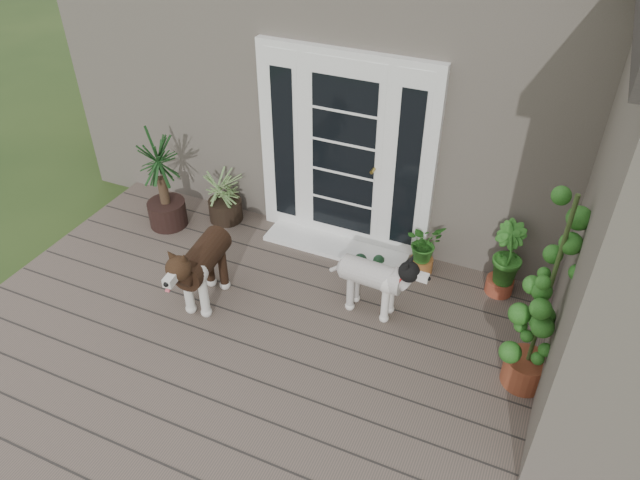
% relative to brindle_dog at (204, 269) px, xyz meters
% --- Properties ---
extents(deck, '(6.20, 4.60, 0.12)m').
position_rel_brindle_dog_xyz_m(deck, '(1.03, -0.71, -0.44)').
color(deck, '#6B5B4C').
rests_on(deck, ground).
extents(house_main, '(7.40, 4.00, 3.10)m').
position_rel_brindle_dog_xyz_m(house_main, '(1.03, 3.54, 1.05)').
color(house_main, '#665E54').
rests_on(house_main, ground).
extents(door_unit, '(1.90, 0.14, 2.15)m').
position_rel_brindle_dog_xyz_m(door_unit, '(0.83, 1.49, 0.69)').
color(door_unit, white).
rests_on(door_unit, deck).
extents(door_step, '(1.60, 0.40, 0.05)m').
position_rel_brindle_dog_xyz_m(door_step, '(0.83, 1.29, -0.36)').
color(door_step, white).
rests_on(door_step, deck).
extents(brindle_dog, '(0.48, 0.95, 0.76)m').
position_rel_brindle_dog_xyz_m(brindle_dog, '(0.00, 0.00, 0.00)').
color(brindle_dog, black).
rests_on(brindle_dog, deck).
extents(white_dog, '(0.80, 0.37, 0.65)m').
position_rel_brindle_dog_xyz_m(white_dog, '(1.52, 0.51, -0.06)').
color(white_dog, white).
rests_on(white_dog, deck).
extents(spider_plant, '(0.74, 0.74, 0.69)m').
position_rel_brindle_dog_xyz_m(spider_plant, '(-0.57, 1.29, -0.04)').
color(spider_plant, '#788D57').
rests_on(spider_plant, deck).
extents(yucca, '(1.04, 1.04, 1.18)m').
position_rel_brindle_dog_xyz_m(yucca, '(-1.13, 0.92, 0.21)').
color(yucca, black).
rests_on(yucca, deck).
extents(herb_a, '(0.52, 0.52, 0.48)m').
position_rel_brindle_dog_xyz_m(herb_a, '(1.80, 1.29, -0.14)').
color(herb_a, '#1D5819').
rests_on(herb_a, deck).
extents(herb_b, '(0.55, 0.55, 0.59)m').
position_rel_brindle_dog_xyz_m(herb_b, '(2.60, 1.29, -0.09)').
color(herb_b, '#1A5E1C').
rests_on(herb_b, deck).
extents(herb_c, '(0.43, 0.43, 0.49)m').
position_rel_brindle_dog_xyz_m(herb_c, '(3.41, 1.29, -0.14)').
color(herb_c, '#1F5D1A').
rests_on(herb_c, deck).
extents(sapling, '(0.75, 0.75, 1.95)m').
position_rel_brindle_dog_xyz_m(sapling, '(3.01, 0.20, 0.59)').
color(sapling, '#1B4C15').
rests_on(sapling, deck).
extents(clog_left, '(0.31, 0.38, 0.10)m').
position_rel_brindle_dog_xyz_m(clog_left, '(1.23, 1.04, -0.33)').
color(clog_left, '#13301C').
rests_on(clog_left, deck).
extents(clog_right, '(0.15, 0.30, 0.09)m').
position_rel_brindle_dog_xyz_m(clog_right, '(1.36, 1.12, -0.34)').
color(clog_right, '#16381E').
rests_on(clog_right, deck).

